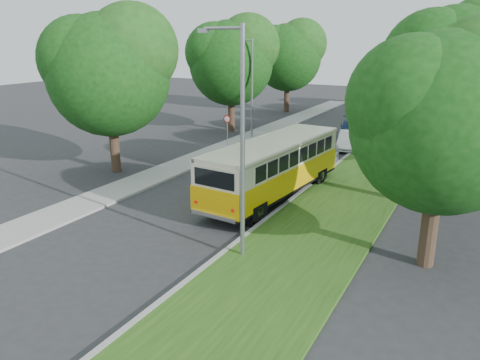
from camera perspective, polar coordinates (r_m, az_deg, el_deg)
The scene contains 13 objects.
ground at distance 21.03m, azimuth -6.95°, elevation -4.22°, with size 120.00×120.00×0.00m, color #2B2B2E.
curb at distance 23.60m, azimuth 7.27°, elevation -1.64°, with size 0.20×70.00×0.15m, color gray.
grass_verge at distance 22.94m, azimuth 12.76°, elevation -2.52°, with size 4.50×70.00×0.13m, color #264A13.
sidewalk at distance 27.54m, azimuth -9.26°, elevation 0.96°, with size 2.20×70.00×0.12m, color gray.
treeline at distance 35.00m, azimuth 14.80°, elevation 13.79°, with size 24.27×41.91×9.46m.
lamppost_near at distance 15.60m, azimuth 0.02°, elevation 5.16°, with size 1.71×0.16×8.00m.
lamppost_far at distance 35.96m, azimuth 1.33°, elevation 11.51°, with size 1.71×0.16×7.50m.
warning_sign at distance 32.68m, azimuth -1.58°, elevation 6.69°, with size 0.56×0.10×2.50m.
vintage_bus at distance 22.69m, azimuth 4.08°, elevation 1.34°, with size 2.52×9.80×2.91m, color #FABB07, non-canonical shape.
car_silver at distance 28.97m, azimuth 10.08°, elevation 3.04°, with size 1.66×4.13×1.41m, color silver.
car_white at distance 33.84m, azimuth 13.10°, elevation 4.73°, with size 1.32×3.79×1.25m, color white.
car_blue at distance 38.02m, azimuth 13.59°, elevation 6.11°, with size 1.91×4.70×1.36m, color navy.
car_grey at distance 46.07m, azimuth 15.93°, elevation 7.82°, with size 2.36×5.11×1.42m, color #54565B.
Camera 1 is at (11.36, -15.99, 7.58)m, focal length 35.00 mm.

